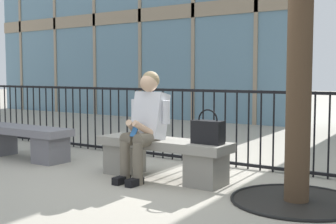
{
  "coord_description": "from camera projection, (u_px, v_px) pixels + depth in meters",
  "views": [
    {
      "loc": [
        2.88,
        -4.1,
        1.17
      ],
      "look_at": [
        0.0,
        0.1,
        0.75
      ],
      "focal_mm": 48.26,
      "sensor_mm": 36.0,
      "label": 1
    }
  ],
  "objects": [
    {
      "name": "ground_plane",
      "position": [
        163.0,
        179.0,
        5.09
      ],
      "size": [
        60.0,
        60.0,
        0.0
      ],
      "primitive_type": "plane",
      "color": "#A8A091"
    },
    {
      "name": "stone_bench",
      "position": [
        163.0,
        155.0,
        5.07
      ],
      "size": [
        1.6,
        0.44,
        0.45
      ],
      "color": "gray",
      "rests_on": "ground"
    },
    {
      "name": "seated_person_with_phone",
      "position": [
        145.0,
        122.0,
        5.02
      ],
      "size": [
        0.52,
        0.66,
        1.21
      ],
      "color": "#6B6051",
      "rests_on": "ground"
    },
    {
      "name": "handbag_on_bench",
      "position": [
        208.0,
        131.0,
        4.71
      ],
      "size": [
        0.33,
        0.16,
        0.36
      ],
      "color": "black",
      "rests_on": "stone_bench"
    },
    {
      "name": "plaza_railing",
      "position": [
        208.0,
        126.0,
        5.9
      ],
      "size": [
        9.26,
        0.04,
        0.98
      ],
      "color": "black",
      "rests_on": "ground"
    },
    {
      "name": "stone_bench_far",
      "position": [
        23.0,
        139.0,
        6.32
      ],
      "size": [
        1.6,
        0.44,
        0.45
      ],
      "color": "slate",
      "rests_on": "ground"
    }
  ]
}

